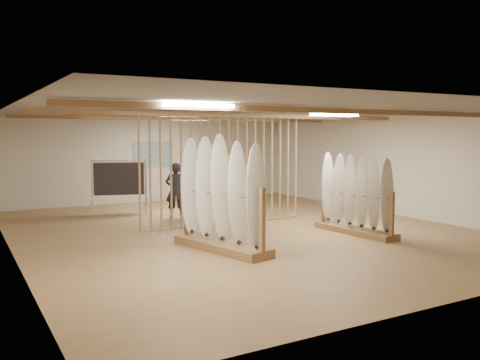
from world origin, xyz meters
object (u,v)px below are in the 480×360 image
shopper_b (201,184)px  rack_left (221,212)px  clothing_rack_b (209,176)px  clothing_rack_a (119,178)px  rack_right (355,207)px  shopper_a (176,187)px

shopper_b → rack_left: bearing=-75.5°
clothing_rack_b → clothing_rack_a: bearing=-166.2°
clothing_rack_b → shopper_b: 1.16m
rack_left → clothing_rack_a: size_ratio=1.52×
rack_left → shopper_b: size_ratio=1.43×
rack_right → clothing_rack_b: rack_right is taller
rack_left → shopper_b: 4.75m
clothing_rack_a → shopper_a: (1.15, -1.38, -0.17)m
clothing_rack_a → shopper_a: size_ratio=0.92×
rack_right → clothing_rack_a: size_ratio=1.40×
rack_left → clothing_rack_b: (2.35, 5.38, 0.23)m
clothing_rack_a → clothing_rack_b: size_ratio=1.05×
rack_right → clothing_rack_a: (-3.94, 5.38, 0.43)m
rack_left → clothing_rack_a: bearing=81.6°
clothing_rack_a → clothing_rack_b: (2.83, 0.00, -0.05)m
clothing_rack_a → clothing_rack_b: clothing_rack_a is taller
clothing_rack_a → clothing_rack_b: 2.83m
shopper_b → clothing_rack_a: bearing=-168.4°
shopper_a → shopper_b: shopper_a is taller
clothing_rack_a → shopper_b: size_ratio=0.94×
shopper_a → rack_right: bearing=147.3°
rack_right → shopper_b: size_ratio=1.32×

